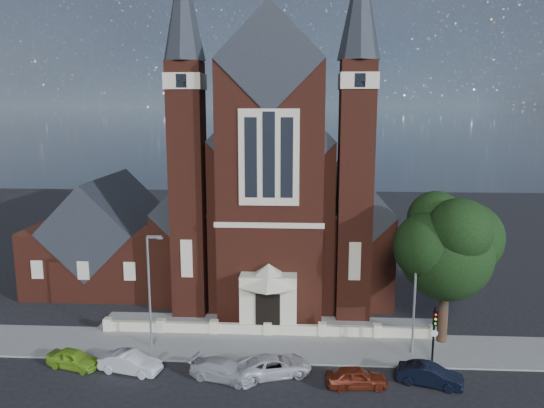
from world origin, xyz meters
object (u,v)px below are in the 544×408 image
Objects in this scene: street_tree at (450,250)px; car_white_suv at (274,365)px; car_silver_b at (223,370)px; car_lime_van at (74,359)px; car_silver_a at (130,363)px; street_lamp_right at (416,290)px; car_navy at (430,375)px; church at (278,191)px; street_lamp_left at (150,285)px; traffic_signal at (434,328)px; car_dark_red at (357,377)px; parish_hall at (108,241)px.

street_tree is 2.28× the size of car_white_suv.
car_lime_van is at bearing 101.81° from car_silver_b.
car_silver_a reaches higher than car_silver_b.
street_lamp_right is at bearing -66.68° from car_silver_a.
car_navy is at bearing -76.55° from car_lime_van.
car_white_suv is at bearing -75.33° from car_lime_van.
church reaches higher than car_silver_b.
street_lamp_left is at bearing 95.48° from car_navy.
church reaches higher than traffic_signal.
street_tree is at bearing -53.83° from church.
car_navy reaches higher than car_silver_b.
traffic_signal is at bearing -71.75° from car_silver_a.
street_tree reaches higher than car_dark_red.
street_tree is at bearing 34.26° from street_lamp_right.
car_lime_van is at bearing 71.08° from car_white_suv.
traffic_signal reaches higher than car_navy.
car_silver_a is 1.02× the size of car_navy.
street_tree reaches higher than car_lime_van.
parish_hall reaches higher than car_lime_van.
street_lamp_left is (-20.51, -1.71, -2.36)m from street_tree.
parish_hall is 17.86m from car_lime_van.
parish_hall is 3.12× the size of car_navy.
street_lamp_left reaches higher than car_white_suv.
street_lamp_left is 10.13m from car_white_suv.
car_silver_b is at bearing 84.90° from car_white_suv.
church is 26.28m from car_navy.
car_dark_red is at bearing -40.39° from parish_hall.
parish_hall is 2.60× the size of car_white_suv.
parish_hall is 16.18m from street_lamp_left.
street_tree reaches higher than car_silver_a.
street_lamp_right is 2.71m from traffic_signal.
street_tree is 2.70× the size of car_silver_a.
car_silver_a is 18.62m from car_navy.
parish_hall reaches higher than street_lamp_left.
car_white_suv is (8.69, -3.38, -3.95)m from street_lamp_left.
car_silver_a is at bearing 73.09° from car_white_suv.
car_white_suv is 1.20× the size of car_navy.
parish_hall is 1.14× the size of street_tree.
church is 23.57m from car_white_suv.
street_tree is at bearing -51.44° from car_silver_b.
traffic_signal reaches higher than car_lime_van.
car_lime_van is (-23.20, -1.55, -1.97)m from traffic_signal.
church reaches higher than car_dark_red.
church is at bearing 8.95° from car_dark_red.
car_dark_red is at bearing -133.40° from street_lamp_right.
parish_hall is 3.40× the size of car_lime_van.
car_navy is at bearing -112.18° from street_tree.
street_lamp_left is 1.72× the size of car_white_suv.
car_navy is (-2.35, -5.75, -6.32)m from street_tree.
parish_hall is 3.31× the size of car_dark_red.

